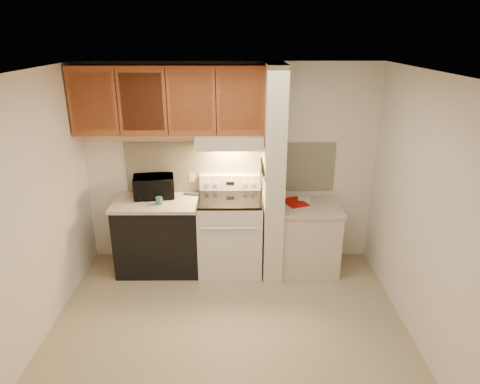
{
  "coord_description": "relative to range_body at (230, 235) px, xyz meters",
  "views": [
    {
      "loc": [
        0.1,
        -3.6,
        2.81
      ],
      "look_at": [
        0.12,
        0.75,
        1.18
      ],
      "focal_mm": 32.0,
      "sensor_mm": 36.0,
      "label": 1
    }
  ],
  "objects": [
    {
      "name": "right_cab_base",
      "position": [
        0.97,
        -0.01,
        -0.06
      ],
      "size": [
        0.7,
        0.6,
        0.81
      ],
      "primitive_type": "cube",
      "color": "beige",
      "rests_on": "floor"
    },
    {
      "name": "range_knob_right_outer",
      "position": [
        0.28,
        0.24,
        0.59
      ],
      "size": [
        0.05,
        0.02,
        0.05
      ],
      "primitive_type": "cylinder",
      "rotation": [
        1.57,
        0.0,
        0.0
      ],
      "color": "silver",
      "rests_on": "range_backguard"
    },
    {
      "name": "white_box",
      "position": [
        0.92,
        0.16,
        0.41
      ],
      "size": [
        0.17,
        0.14,
        0.04
      ],
      "primitive_type": "cube",
      "rotation": [
        0.0,
        0.0,
        -0.34
      ],
      "color": "white",
      "rests_on": "right_countertop"
    },
    {
      "name": "cab_door_a",
      "position": [
        -1.51,
        0.01,
        1.62
      ],
      "size": [
        0.46,
        0.01,
        0.63
      ],
      "primitive_type": "cube",
      "color": "#9C4C25",
      "rests_on": "upper_cabinets"
    },
    {
      "name": "oven_mitt",
      "position": [
        0.38,
        0.17,
        0.72
      ],
      "size": [
        0.03,
        0.11,
        0.25
      ],
      "primitive_type": "cube",
      "color": "slate",
      "rests_on": "partition_pillar"
    },
    {
      "name": "red_folder",
      "position": [
        0.79,
        0.09,
        0.4
      ],
      "size": [
        0.35,
        0.39,
        0.01
      ],
      "primitive_type": "cube",
      "rotation": [
        0.0,
        0.0,
        0.4
      ],
      "color": "#A10D06",
      "rests_on": "right_countertop"
    },
    {
      "name": "knife_handle_b",
      "position": [
        0.38,
        -0.14,
        0.91
      ],
      "size": [
        0.02,
        0.02,
        0.1
      ],
      "primitive_type": "cylinder",
      "color": "black",
      "rests_on": "knife_strip"
    },
    {
      "name": "oven_window",
      "position": [
        0.0,
        -0.32,
        0.04
      ],
      "size": [
        0.5,
        0.01,
        0.3
      ],
      "primitive_type": "cube",
      "color": "black",
      "rests_on": "range_body"
    },
    {
      "name": "ceiling",
      "position": [
        0.0,
        -1.16,
        2.04
      ],
      "size": [
        3.6,
        3.6,
        0.0
      ],
      "primitive_type": "plane",
      "rotation": [
        3.14,
        0.0,
        0.0
      ],
      "color": "white",
      "rests_on": "wall_back"
    },
    {
      "name": "knife_handle_c",
      "position": [
        0.38,
        -0.07,
        0.91
      ],
      "size": [
        0.02,
        0.02,
        0.1
      ],
      "primitive_type": "cylinder",
      "color": "black",
      "rests_on": "knife_strip"
    },
    {
      "name": "range_knob_left_outer",
      "position": [
        -0.28,
        0.24,
        0.59
      ],
      "size": [
        0.05,
        0.02,
        0.05
      ],
      "primitive_type": "cylinder",
      "rotation": [
        1.57,
        0.0,
        0.0
      ],
      "color": "silver",
      "rests_on": "range_backguard"
    },
    {
      "name": "right_countertop",
      "position": [
        0.97,
        -0.01,
        0.37
      ],
      "size": [
        0.74,
        0.64,
        0.04
      ],
      "primitive_type": "cube",
      "color": "beige",
      "rests_on": "right_cab_base"
    },
    {
      "name": "cooktop",
      "position": [
        0.0,
        0.0,
        0.48
      ],
      "size": [
        0.74,
        0.64,
        0.03
      ],
      "primitive_type": "cube",
      "color": "black",
      "rests_on": "range_body"
    },
    {
      "name": "cab_door_b",
      "position": [
        -0.96,
        0.01,
        1.62
      ],
      "size": [
        0.46,
        0.01,
        0.63
      ],
      "primitive_type": "cube",
      "color": "#9C4C25",
      "rests_on": "upper_cabinets"
    },
    {
      "name": "knife_blade_e",
      "position": [
        0.38,
        0.11,
        0.75
      ],
      "size": [
        0.01,
        0.04,
        0.18
      ],
      "primitive_type": "cube",
      "color": "silver",
      "rests_on": "knife_strip"
    },
    {
      "name": "wall_back",
      "position": [
        0.0,
        0.34,
        0.79
      ],
      "size": [
        3.6,
        2.5,
        0.02
      ],
      "primitive_type": "cube",
      "rotation": [
        1.57,
        0.0,
        0.0
      ],
      "color": "white",
      "rests_on": "floor"
    },
    {
      "name": "range_backguard",
      "position": [
        0.0,
        0.28,
        0.59
      ],
      "size": [
        0.76,
        0.08,
        0.2
      ],
      "primitive_type": "cube",
      "color": "silver",
      "rests_on": "range_body"
    },
    {
      "name": "partition_pillar",
      "position": [
        0.51,
        -0.01,
        0.79
      ],
      "size": [
        0.22,
        0.7,
        2.5
      ],
      "primitive_type": "cube",
      "color": "beige",
      "rests_on": "floor"
    },
    {
      "name": "upper_cabinets",
      "position": [
        -0.69,
        0.17,
        1.62
      ],
      "size": [
        2.18,
        0.33,
        0.77
      ],
      "primitive_type": "cube",
      "color": "#9C4C25",
      "rests_on": "wall_back"
    },
    {
      "name": "cab_gap_b",
      "position": [
        -0.69,
        0.01,
        1.62
      ],
      "size": [
        0.01,
        0.01,
        0.73
      ],
      "primitive_type": "cube",
      "color": "black",
      "rests_on": "upper_cabinets"
    },
    {
      "name": "dishwasher_front",
      "position": [
        -0.88,
        0.01,
        -0.03
      ],
      "size": [
        1.0,
        0.63,
        0.87
      ],
      "primitive_type": "cube",
      "color": "black",
      "rests_on": "floor"
    },
    {
      "name": "backsplash",
      "position": [
        0.0,
        0.33,
        0.78
      ],
      "size": [
        2.6,
        0.02,
        0.63
      ],
      "primitive_type": "cube",
      "color": "#FFF5CD",
      "rests_on": "wall_back"
    },
    {
      "name": "spoon_rest",
      "position": [
        -0.48,
        0.21,
        0.46
      ],
      "size": [
        0.22,
        0.11,
        0.01
      ],
      "primitive_type": "cube",
      "rotation": [
        0.0,
        0.0,
        -0.2
      ],
      "color": "black",
      "rests_on": "left_countertop"
    },
    {
      "name": "cab_door_c",
      "position": [
        -0.42,
        0.01,
        1.62
      ],
      "size": [
        0.46,
        0.01,
        0.63
      ],
      "primitive_type": "cube",
      "color": "#9C4C25",
      "rests_on": "upper_cabinets"
    },
    {
      "name": "range_display",
      "position": [
        0.0,
        0.24,
        0.59
      ],
      "size": [
        0.1,
        0.01,
        0.04
      ],
      "primitive_type": "cube",
      "color": "black",
      "rests_on": "range_backguard"
    },
    {
      "name": "range_knob_right_inner",
      "position": [
        0.18,
        0.24,
        0.59
      ],
      "size": [
        0.05,
        0.02,
        0.05
      ],
      "primitive_type": "cylinder",
      "rotation": [
        1.57,
        0.0,
        0.0
      ],
      "color": "silver",
      "rests_on": "range_backguard"
    },
    {
      "name": "floor",
      "position": [
        0.0,
        -1.16,
        -0.46
      ],
      "size": [
        3.6,
        3.6,
        0.0
      ],
      "primitive_type": "plane",
      "color": "tan",
      "rests_on": "ground"
    },
    {
      "name": "pillar_trim",
      "position": [
        0.39,
        -0.01,
        0.84
      ],
      "size": [
        0.01,
        0.7,
        0.04
      ],
      "primitive_type": "cube",
      "color": "#9C4C25",
      "rests_on": "partition_pillar"
    },
    {
      "name": "knife_blade_d",
      "position": [
        0.38,
        0.03,
        0.76
      ],
      "size": [
        0.01,
        0.04,
        0.16
      ],
      "primitive_type": "cube",
      "color": "silver",
      "rests_on": "knife_strip"
    },
    {
      "name": "cab_door_d",
      "position": [
        0.13,
        0.01,
        1.62
      ],
      "size": [
        0.46,
        0.01,
        0.63
      ],
      "primitive_type": "cube",
      "color": "#9C4C25",
      "rests_on": "upper_cabinets"
    },
    {
      "name": "knife_handle_e",
      "position": [
        0.38,
        0.11,
        0.91
      ],
      "size": [
        0.02,
        0.02,
        0.1
      ],
      "primitive_type": "cylinder",
      "color": "black",
      "rests_on": "knife_strip"
    },
    {
      "name": "hood_lip",
      "position": [
        0.0,
        -0.08,
        1.12
      ],
      "size": [
        0.78,
        0.04,
        0.06
      ],
      "primitive_type": "cube",
      "color": "beige",
      "rests_on": "range_hood"
    },
    {
      "name": "wall_left",
      "position": [
        -1.8,
        -1.16,
        0.79
      ],
      "size": [
        0.02,
        3.0,
        2.5
      ],
      "primitive_type": "cube",
      "color": "white",
      "rests_on": "floor"
    },
    {
      "name": "range_hood",
      "position": [
        0.0,
        0.12,
        1.17
      ],
      "size": [
        0.78,
        0.44,
        0.15
      ],
      "primitive_type": "cube",
      "color": "beige",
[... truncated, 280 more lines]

